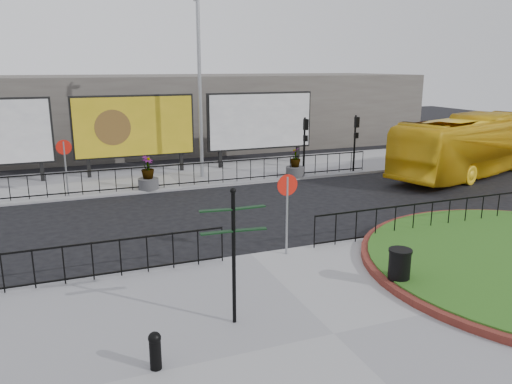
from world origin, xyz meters
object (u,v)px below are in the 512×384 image
lamp_post (200,83)px  planter_c (295,166)px  billboard_mid (134,127)px  planter_a (148,176)px  fingerpost_sign (234,243)px  bus (471,145)px  bollard (155,349)px  litter_bin (399,267)px

lamp_post → planter_c: size_ratio=6.23×
billboard_mid → planter_c: 8.53m
planter_a → planter_c: 7.50m
fingerpost_sign → planter_a: size_ratio=2.00×
bus → planter_c: 9.42m
billboard_mid → lamp_post: bearing=-33.3°
billboard_mid → planter_a: (-0.00, -3.57, -1.88)m
billboard_mid → fingerpost_sign: (-0.31, -16.72, -0.62)m
bollard → fingerpost_sign: bearing=30.0°
planter_c → lamp_post: bearing=160.4°
billboard_mid → planter_a: bearing=-90.0°
lamp_post → litter_bin: 15.15m
planter_a → fingerpost_sign: bearing=-91.4°
fingerpost_sign → planter_c: bearing=67.2°
billboard_mid → litter_bin: (4.27, -16.47, -1.98)m
bus → planter_a: bearing=62.8°
fingerpost_sign → bus: size_ratio=0.27×
bollard → lamp_post: bearing=71.6°
lamp_post → planter_a: bearing=-152.0°
billboard_mid → bus: bearing=-20.5°
planter_a → planter_c: bearing=0.0°
billboard_mid → bollard: billboard_mid is taller
bollard → planter_a: (2.26, 14.28, 0.18)m
billboard_mid → fingerpost_sign: billboard_mid is taller
lamp_post → litter_bin: size_ratio=9.28×
fingerpost_sign → planter_a: fingerpost_sign is taller
litter_bin → planter_a: planter_a is taller
planter_a → lamp_post: bearing=28.0°
fingerpost_sign → litter_bin: 4.79m
billboard_mid → bollard: (-2.26, -17.85, -2.06)m
bollard → planter_a: size_ratio=0.49×
bollard → planter_c: bearing=55.6°
litter_bin → bus: 16.02m
billboard_mid → lamp_post: size_ratio=0.67×
lamp_post → bollard: size_ratio=12.15×
bollard → bus: bus is taller
bollard → litter_bin: 6.68m
bus → billboard_mid: bearing=51.3°
bollard → bus: bearing=31.9°
planter_a → planter_c: planter_a is taller
fingerpost_sign → planter_c: (7.81, 13.15, -1.31)m
lamp_post → bus: (13.50, -4.20, -3.24)m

